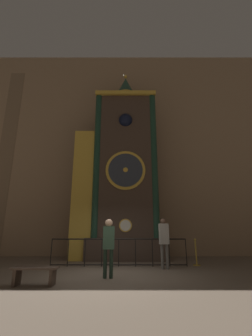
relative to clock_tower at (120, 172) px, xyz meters
name	(u,v)px	position (x,y,z in m)	size (l,w,h in m)	color
ground_plane	(110,276)	(-0.16, -3.79, -4.22)	(28.00, 28.00, 0.00)	brown
cathedral_back_wall	(116,146)	(-0.25, 1.52, 2.06)	(24.00, 0.32, 12.57)	#997A5B
clock_tower	(120,172)	(0.00, 0.00, 0.00)	(4.46, 1.80, 10.13)	#423328
railing_fence	(119,251)	(0.07, -1.99, -3.65)	(5.27, 0.05, 1.02)	black
visitor_near	(109,241)	(-0.17, -4.16, -3.21)	(0.36, 0.25, 1.67)	#213427
visitor_far	(165,238)	(1.75, -2.60, -3.16)	(0.35, 0.24, 1.76)	#58554F
stanchion_post	(197,257)	(3.13, -1.79, -3.89)	(0.28, 0.28, 1.01)	#B28E33
visitor_bench	(36,272)	(-1.95, -5.05, -3.91)	(1.13, 0.40, 0.44)	#423328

